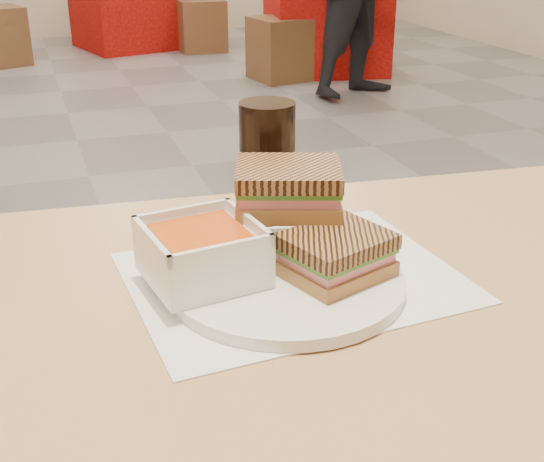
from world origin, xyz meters
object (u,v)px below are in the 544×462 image
object	(u,v)px
main_table	(297,383)
bg_chair_1r	(353,38)
bg_chair_2r	(201,25)
panini_lower	(336,254)
plate	(286,282)
soup_bowl	(202,254)
cola_glass	(267,161)
bg_table_1	(325,21)
bg_table_2	(127,7)
bg_chair_1l	(281,49)

from	to	relation	value
main_table	bg_chair_1r	bearing A→B (deg)	63.98
bg_chair_2r	panini_lower	bearing A→B (deg)	-102.26
plate	soup_bowl	size ratio (longest dim) A/B	1.97
soup_bowl	panini_lower	size ratio (longest dim) A/B	1.01
cola_glass	bg_table_1	size ratio (longest dim) A/B	0.17
plate	bg_table_1	world-z (taller)	plate
main_table	soup_bowl	xyz separation A→B (m)	(-0.10, 0.06, 0.16)
plate	panini_lower	size ratio (longest dim) A/B	1.99
panini_lower	bg_table_1	bearing A→B (deg)	66.94
cola_glass	bg_chair_2r	bearing A→B (deg)	77.19
bg_table_2	bg_chair_1r	size ratio (longest dim) A/B	2.32
bg_chair_1l	bg_chair_2r	world-z (taller)	bg_chair_1l
plate	bg_table_2	world-z (taller)	plate
panini_lower	bg_table_2	size ratio (longest dim) A/B	0.14
soup_bowl	cola_glass	distance (m)	0.24
soup_bowl	bg_table_1	distance (m)	5.07
panini_lower	bg_chair_1r	bearing A→B (deg)	64.42
cola_glass	bg_chair_2r	size ratio (longest dim) A/B	0.37
bg_chair_1r	bg_chair_2r	world-z (taller)	bg_chair_2r
main_table	plate	world-z (taller)	plate
bg_table_1	plate	bearing A→B (deg)	-113.71
main_table	plate	size ratio (longest dim) A/B	4.57
soup_bowl	panini_lower	bearing A→B (deg)	-16.51
plate	soup_bowl	world-z (taller)	soup_bowl
plate	soup_bowl	distance (m)	0.10
bg_chair_2r	bg_chair_1r	bearing A→B (deg)	-46.24
plate	bg_chair_1l	bearing A→B (deg)	70.19
bg_chair_2r	cola_glass	bearing A→B (deg)	-102.81
cola_glass	bg_chair_1r	size ratio (longest dim) A/B	0.39
cola_glass	bg_chair_1r	bearing A→B (deg)	63.24
cola_glass	bg_chair_2r	world-z (taller)	cola_glass
panini_lower	bg_chair_1r	xyz separation A→B (m)	(2.26, 4.73, -0.58)
plate	cola_glass	xyz separation A→B (m)	(0.05, 0.21, 0.07)
bg_chair_1r	cola_glass	bearing A→B (deg)	-116.76
bg_table_1	bg_chair_1l	xyz separation A→B (m)	(-0.44, -0.22, -0.15)
bg_table_2	panini_lower	bearing A→B (deg)	-96.15
plate	cola_glass	world-z (taller)	cola_glass
plate	bg_chair_2r	bearing A→B (deg)	77.18
soup_bowl	bg_chair_1l	bearing A→B (deg)	69.01
plate	panini_lower	xyz separation A→B (m)	(0.06, -0.02, 0.03)
cola_glass	bg_chair_1l	distance (m)	4.49
plate	bg_chair_2r	xyz separation A→B (m)	(1.31, 5.76, -0.54)
bg_chair_1l	cola_glass	bearing A→B (deg)	-110.15
cola_glass	bg_table_2	world-z (taller)	cola_glass
main_table	panini_lower	distance (m)	0.17
plate	panini_lower	distance (m)	0.07
plate	bg_chair_2r	world-z (taller)	plate
panini_lower	bg_chair_1l	size ratio (longest dim) A/B	0.30
cola_glass	bg_table_1	distance (m)	4.84
panini_lower	bg_table_1	world-z (taller)	panini_lower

